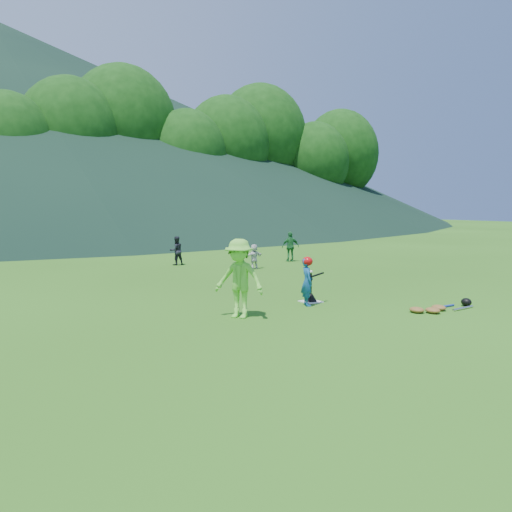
{
  "coord_description": "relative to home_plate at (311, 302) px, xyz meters",
  "views": [
    {
      "loc": [
        -7.41,
        -9.36,
        2.34
      ],
      "look_at": [
        0.0,
        2.5,
        0.9
      ],
      "focal_mm": 35.0,
      "sensor_mm": 36.0,
      "label": 1
    }
  ],
  "objects": [
    {
      "name": "ground",
      "position": [
        0.0,
        0.0,
        -0.01
      ],
      "size": [
        120.0,
        120.0,
        0.0
      ],
      "primitive_type": "plane",
      "color": "#295914",
      "rests_on": "ground"
    },
    {
      "name": "home_plate",
      "position": [
        0.0,
        0.0,
        0.0
      ],
      "size": [
        0.45,
        0.45,
        0.02
      ],
      "primitive_type": "cube",
      "color": "silver",
      "rests_on": "ground"
    },
    {
      "name": "baseball",
      "position": [
        0.0,
        0.0,
        0.73
      ],
      "size": [
        0.08,
        0.08,
        0.08
      ],
      "primitive_type": "sphere",
      "color": "white",
      "rests_on": "batting_tee"
    },
    {
      "name": "batter_child",
      "position": [
        -0.34,
        -0.28,
        0.55
      ],
      "size": [
        0.4,
        0.48,
        1.12
      ],
      "primitive_type": "imported",
      "rotation": [
        0.0,
        0.0,
        1.21
      ],
      "color": "#144E8C",
      "rests_on": "ground"
    },
    {
      "name": "adult_coach",
      "position": [
        -2.3,
        -0.54,
        0.81
      ],
      "size": [
        1.11,
        1.22,
        1.64
      ],
      "primitive_type": "imported",
      "rotation": [
        0.0,
        0.0,
        -0.96
      ],
      "color": "#6BCF3D",
      "rests_on": "ground"
    },
    {
      "name": "fielder_b",
      "position": [
        0.18,
        8.64,
        0.55
      ],
      "size": [
        0.55,
        0.43,
        1.12
      ],
      "primitive_type": "imported",
      "rotation": [
        0.0,
        0.0,
        3.16
      ],
      "color": "black",
      "rests_on": "ground"
    },
    {
      "name": "fielder_c",
      "position": [
        4.68,
        7.3,
        0.61
      ],
      "size": [
        0.78,
        0.52,
        1.24
      ],
      "primitive_type": "imported",
      "rotation": [
        0.0,
        0.0,
        2.82
      ],
      "color": "#206D33",
      "rests_on": "ground"
    },
    {
      "name": "fielder_d",
      "position": [
        2.12,
        6.03,
        0.45
      ],
      "size": [
        0.87,
        0.38,
        0.91
      ],
      "primitive_type": "imported",
      "rotation": [
        0.0,
        0.0,
        3.27
      ],
      "color": "silver",
      "rests_on": "ground"
    },
    {
      "name": "batting_tee",
      "position": [
        0.0,
        0.0,
        0.12
      ],
      "size": [
        0.3,
        0.3,
        0.68
      ],
      "color": "black",
      "rests_on": "home_plate"
    },
    {
      "name": "batter_gear",
      "position": [
        -0.31,
        -0.28,
        1.0
      ],
      "size": [
        0.71,
        0.29,
        0.48
      ],
      "color": "#BE0C0D",
      "rests_on": "ground"
    },
    {
      "name": "equipment_pile",
      "position": [
        1.81,
        -2.28,
        0.06
      ],
      "size": [
        1.8,
        0.56,
        0.19
      ],
      "color": "olive",
      "rests_on": "ground"
    },
    {
      "name": "outfield_fence",
      "position": [
        0.0,
        28.0,
        0.69
      ],
      "size": [
        70.07,
        0.08,
        1.33
      ],
      "color": "gray",
      "rests_on": "ground"
    },
    {
      "name": "tree_line",
      "position": [
        0.2,
        33.83,
        8.2
      ],
      "size": [
        70.04,
        11.4,
        14.82
      ],
      "color": "#382314",
      "rests_on": "ground"
    }
  ]
}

